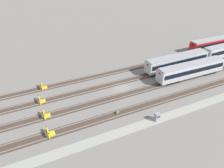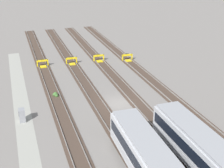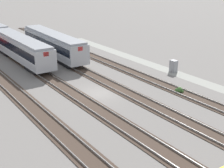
{
  "view_description": "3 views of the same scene",
  "coord_description": "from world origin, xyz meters",
  "px_view_note": "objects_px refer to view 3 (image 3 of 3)",
  "views": [
    {
      "loc": [
        -19.49,
        -35.96,
        26.41
      ],
      "look_at": [
        -2.5,
        0.0,
        1.8
      ],
      "focal_mm": 35.0,
      "sensor_mm": 36.0,
      "label": 1
    },
    {
      "loc": [
        34.35,
        -12.41,
        18.41
      ],
      "look_at": [
        -2.5,
        0.0,
        1.8
      ],
      "focal_mm": 50.0,
      "sensor_mm": 36.0,
      "label": 2
    },
    {
      "loc": [
        -26.98,
        17.07,
        12.71
      ],
      "look_at": [
        -2.5,
        0.0,
        1.8
      ],
      "focal_mm": 50.0,
      "sensor_mm": 36.0,
      "label": 3
    }
  ],
  "objects_px": {
    "subway_car_front_row_leftmost": "(53,44)",
    "subway_car_front_row_centre": "(21,48)",
    "electrical_cabinet": "(173,66)",
    "weed_clump": "(179,90)"
  },
  "relations": [
    {
      "from": "electrical_cabinet",
      "to": "weed_clump",
      "type": "distance_m",
      "value": 7.39
    },
    {
      "from": "subway_car_front_row_centre",
      "to": "electrical_cabinet",
      "type": "bearing_deg",
      "value": -138.04
    },
    {
      "from": "weed_clump",
      "to": "subway_car_front_row_centre",
      "type": "bearing_deg",
      "value": 24.36
    },
    {
      "from": "subway_car_front_row_leftmost",
      "to": "weed_clump",
      "type": "distance_m",
      "value": 22.58
    },
    {
      "from": "electrical_cabinet",
      "to": "weed_clump",
      "type": "height_order",
      "value": "electrical_cabinet"
    },
    {
      "from": "subway_car_front_row_leftmost",
      "to": "subway_car_front_row_centre",
      "type": "relative_size",
      "value": 1.0
    },
    {
      "from": "weed_clump",
      "to": "subway_car_front_row_leftmost",
      "type": "bearing_deg",
      "value": 12.48
    },
    {
      "from": "subway_car_front_row_leftmost",
      "to": "subway_car_front_row_centre",
      "type": "bearing_deg",
      "value": 90.0
    },
    {
      "from": "subway_car_front_row_centre",
      "to": "electrical_cabinet",
      "type": "distance_m",
      "value": 22.02
    },
    {
      "from": "subway_car_front_row_centre",
      "to": "weed_clump",
      "type": "relative_size",
      "value": 19.58
    }
  ]
}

